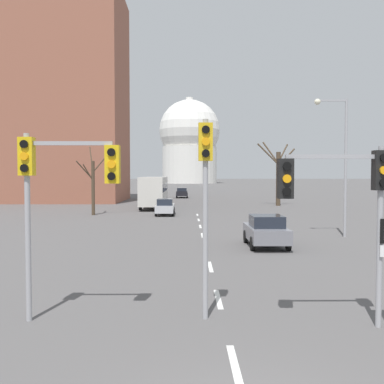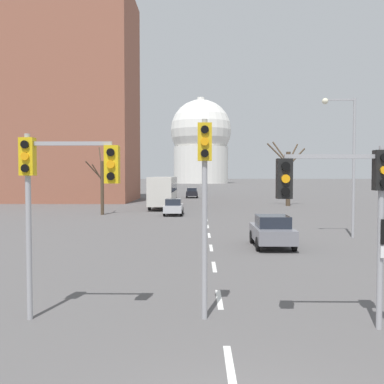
{
  "view_description": "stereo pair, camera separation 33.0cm",
  "coord_description": "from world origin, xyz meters",
  "px_view_note": "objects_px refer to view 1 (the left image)",
  "views": [
    {
      "loc": [
        -0.92,
        -5.69,
        3.72
      ],
      "look_at": [
        -0.8,
        5.97,
        3.25
      ],
      "focal_mm": 40.0,
      "sensor_mm": 36.0,
      "label": 1
    },
    {
      "loc": [
        -0.59,
        -5.68,
        3.72
      ],
      "look_at": [
        -0.8,
        5.97,
        3.25
      ],
      "focal_mm": 40.0,
      "sensor_mm": 36.0,
      "label": 2
    }
  ],
  "objects_px": {
    "sedan_near_right": "(165,207)",
    "sedan_mid_centre": "(182,193)",
    "city_bus": "(154,190)",
    "traffic_signal_near_right": "(346,190)",
    "traffic_signal_near_left": "(57,179)",
    "street_lamp_right": "(340,153)",
    "traffic_signal_centre_tall": "(205,180)",
    "sedan_near_left": "(266,231)"
  },
  "relations": [
    {
      "from": "street_lamp_right",
      "to": "city_bus",
      "type": "height_order",
      "value": "street_lamp_right"
    },
    {
      "from": "sedan_near_left",
      "to": "sedan_mid_centre",
      "type": "height_order",
      "value": "sedan_near_left"
    },
    {
      "from": "street_lamp_right",
      "to": "sedan_mid_centre",
      "type": "height_order",
      "value": "street_lamp_right"
    },
    {
      "from": "traffic_signal_near_right",
      "to": "sedan_mid_centre",
      "type": "bearing_deg",
      "value": 94.57
    },
    {
      "from": "traffic_signal_near_left",
      "to": "city_bus",
      "type": "height_order",
      "value": "traffic_signal_near_left"
    },
    {
      "from": "traffic_signal_near_left",
      "to": "sedan_mid_centre",
      "type": "distance_m",
      "value": 58.72
    },
    {
      "from": "traffic_signal_near_left",
      "to": "city_bus",
      "type": "xyz_separation_m",
      "value": [
        -0.47,
        37.21,
        -1.57
      ]
    },
    {
      "from": "traffic_signal_near_left",
      "to": "sedan_near_left",
      "type": "distance_m",
      "value": 13.63
    },
    {
      "from": "city_bus",
      "to": "sedan_near_right",
      "type": "bearing_deg",
      "value": -78.97
    },
    {
      "from": "street_lamp_right",
      "to": "traffic_signal_centre_tall",
      "type": "bearing_deg",
      "value": -120.82
    },
    {
      "from": "city_bus",
      "to": "traffic_signal_near_right",
      "type": "bearing_deg",
      "value": -78.66
    },
    {
      "from": "sedan_near_right",
      "to": "sedan_mid_centre",
      "type": "xyz_separation_m",
      "value": [
        1.17,
        29.96,
        0.08
      ]
    },
    {
      "from": "street_lamp_right",
      "to": "sedan_near_right",
      "type": "relative_size",
      "value": 2.01
    },
    {
      "from": "traffic_signal_near_left",
      "to": "street_lamp_right",
      "type": "relative_size",
      "value": 0.58
    },
    {
      "from": "traffic_signal_near_right",
      "to": "sedan_mid_centre",
      "type": "height_order",
      "value": "traffic_signal_near_right"
    },
    {
      "from": "traffic_signal_near_right",
      "to": "city_bus",
      "type": "bearing_deg",
      "value": 101.34
    },
    {
      "from": "sedan_near_right",
      "to": "sedan_mid_centre",
      "type": "bearing_deg",
      "value": 87.76
    },
    {
      "from": "city_bus",
      "to": "traffic_signal_near_left",
      "type": "bearing_deg",
      "value": -89.28
    },
    {
      "from": "traffic_signal_centre_tall",
      "to": "traffic_signal_near_left",
      "type": "relative_size",
      "value": 1.08
    },
    {
      "from": "traffic_signal_near_left",
      "to": "city_bus",
      "type": "distance_m",
      "value": 37.25
    },
    {
      "from": "sedan_near_right",
      "to": "traffic_signal_centre_tall",
      "type": "bearing_deg",
      "value": -84.92
    },
    {
      "from": "traffic_signal_near_left",
      "to": "sedan_mid_centre",
      "type": "relative_size",
      "value": 1.09
    },
    {
      "from": "sedan_near_left",
      "to": "street_lamp_right",
      "type": "bearing_deg",
      "value": 34.16
    },
    {
      "from": "traffic_signal_near_right",
      "to": "traffic_signal_near_left",
      "type": "bearing_deg",
      "value": 175.62
    },
    {
      "from": "street_lamp_right",
      "to": "sedan_near_left",
      "type": "xyz_separation_m",
      "value": [
        -5.0,
        -3.39,
        -4.19
      ]
    },
    {
      "from": "traffic_signal_near_right",
      "to": "sedan_near_left",
      "type": "height_order",
      "value": "traffic_signal_near_right"
    },
    {
      "from": "traffic_signal_near_left",
      "to": "sedan_near_right",
      "type": "distance_m",
      "value": 28.82
    },
    {
      "from": "sedan_mid_centre",
      "to": "sedan_near_right",
      "type": "bearing_deg",
      "value": -92.24
    },
    {
      "from": "traffic_signal_near_right",
      "to": "sedan_near_left",
      "type": "relative_size",
      "value": 1.12
    },
    {
      "from": "sedan_near_right",
      "to": "city_bus",
      "type": "relative_size",
      "value": 0.38
    },
    {
      "from": "street_lamp_right",
      "to": "city_bus",
      "type": "xyz_separation_m",
      "value": [
        -12.81,
        22.68,
        -2.98
      ]
    },
    {
      "from": "traffic_signal_centre_tall",
      "to": "sedan_mid_centre",
      "type": "height_order",
      "value": "traffic_signal_centre_tall"
    },
    {
      "from": "traffic_signal_centre_tall",
      "to": "sedan_near_right",
      "type": "relative_size",
      "value": 1.25
    },
    {
      "from": "traffic_signal_near_right",
      "to": "sedan_mid_centre",
      "type": "xyz_separation_m",
      "value": [
        -4.73,
        59.15,
        -2.5
      ]
    },
    {
      "from": "city_bus",
      "to": "traffic_signal_centre_tall",
      "type": "bearing_deg",
      "value": -83.54
    },
    {
      "from": "street_lamp_right",
      "to": "sedan_mid_centre",
      "type": "distance_m",
      "value": 45.38
    },
    {
      "from": "street_lamp_right",
      "to": "traffic_signal_near_right",
      "type": "bearing_deg",
      "value": -109.15
    },
    {
      "from": "traffic_signal_near_left",
      "to": "sedan_near_left",
      "type": "bearing_deg",
      "value": 56.62
    },
    {
      "from": "traffic_signal_near_right",
      "to": "traffic_signal_centre_tall",
      "type": "distance_m",
      "value": 3.44
    },
    {
      "from": "sedan_mid_centre",
      "to": "city_bus",
      "type": "xyz_separation_m",
      "value": [
        -2.84,
        -21.4,
        1.2
      ]
    },
    {
      "from": "traffic_signal_near_left",
      "to": "street_lamp_right",
      "type": "xyz_separation_m",
      "value": [
        12.34,
        14.54,
        1.41
      ]
    },
    {
      "from": "traffic_signal_near_right",
      "to": "street_lamp_right",
      "type": "xyz_separation_m",
      "value": [
        5.24,
        15.08,
        1.68
      ]
    }
  ]
}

